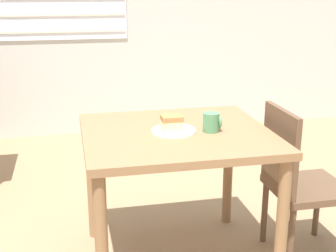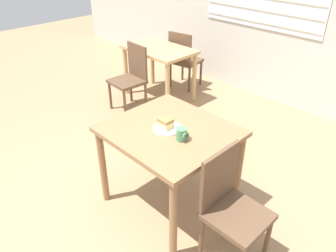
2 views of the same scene
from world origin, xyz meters
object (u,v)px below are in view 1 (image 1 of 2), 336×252
Objects in this scene: chair_near_window at (297,179)px; coffee_mug at (212,122)px; cake_slice at (172,123)px; dining_table_near at (177,151)px; plate at (174,131)px.

coffee_mug is at bearing 88.01° from chair_near_window.
coffee_mug is at bearing -7.53° from cake_slice.
coffee_mug reaches higher than dining_table_near.
chair_near_window is (0.68, -0.06, -0.20)m from dining_table_near.
dining_table_near is 0.24m from coffee_mug.
cake_slice is 0.21m from coffee_mug.
coffee_mug is (0.21, -0.03, -0.00)m from cake_slice.
chair_near_window is at bearing -1.99° from coffee_mug.
dining_table_near is 0.71m from chair_near_window.
coffee_mug is (-0.50, 0.02, 0.36)m from chair_near_window.
cake_slice reaches higher than dining_table_near.
plate reaches higher than dining_table_near.
dining_table_near is at bearing 29.78° from plate.
dining_table_near is 9.26× the size of cake_slice.
dining_table_near is 0.17m from cake_slice.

